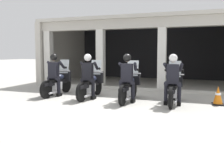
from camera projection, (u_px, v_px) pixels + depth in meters
The scene contains 12 objects.
ground_plane at pixel (130, 88), 10.95m from camera, with size 80.00×80.00×0.00m, color #A8A59E.
station_building at pixel (143, 44), 13.26m from camera, with size 9.68×5.38×3.30m.
kerb_strip at pixel (127, 89), 10.37m from camera, with size 9.18×0.24×0.12m, color #B7B5AD.
motorcycle_far_left at pixel (59, 82), 9.15m from camera, with size 0.62×2.04×1.35m.
police_officer_far_left at pixel (54, 71), 8.85m from camera, with size 0.63×0.61×1.58m.
motorcycle_center_left at pixel (91, 84), 8.57m from camera, with size 0.62×2.04×1.35m.
police_officer_center_left at pixel (88, 72), 8.27m from camera, with size 0.63×0.61×1.58m.
motorcycle_center_right at pixel (129, 86), 8.02m from camera, with size 0.62×2.04×1.35m.
police_officer_center_right at pixel (127, 74), 7.72m from camera, with size 0.63×0.61×1.58m.
motorcycle_far_right at pixel (173, 88), 7.61m from camera, with size 0.62×2.04×1.35m.
police_officer_far_right at pixel (173, 75), 7.31m from camera, with size 0.63×0.61×1.58m.
traffic_cone_flank at pixel (218, 96), 7.37m from camera, with size 0.34×0.34×0.59m.
Camera 1 is at (2.78, -7.53, 1.62)m, focal length 38.08 mm.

